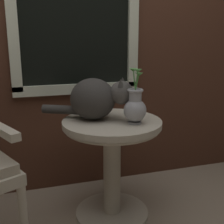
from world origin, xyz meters
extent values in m
cube|color=#47281C|center=(0.00, 0.67, 1.30)|extent=(4.00, 0.04, 2.60)
cube|color=beige|center=(-0.04, 0.64, 0.75)|extent=(0.89, 0.03, 0.07)
cube|color=beige|center=(-0.45, 0.64, 1.21)|extent=(0.07, 0.03, 0.93)
cube|color=beige|center=(0.37, 0.64, 1.21)|extent=(0.07, 0.03, 0.93)
cube|color=black|center=(-0.04, 0.65, 1.21)|extent=(0.80, 0.01, 0.91)
cylinder|color=#B2A893|center=(0.07, 0.18, 0.01)|extent=(0.46, 0.46, 0.03)
cylinder|color=#B2A893|center=(0.07, 0.18, 0.31)|extent=(0.11, 0.11, 0.56)
cylinder|color=#B2A893|center=(0.07, 0.18, 0.61)|extent=(0.58, 0.58, 0.03)
torus|color=#B2A893|center=(0.07, 0.18, 0.58)|extent=(0.56, 0.56, 0.02)
cylinder|color=#B2A893|center=(-0.46, -0.05, 0.21)|extent=(0.04, 0.04, 0.41)
ellipsoid|color=#33302D|center=(-0.03, 0.24, 0.75)|extent=(0.35, 0.34, 0.24)
sphere|color=#494643|center=(0.12, 0.16, 0.79)|extent=(0.13, 0.13, 0.13)
cone|color=#33302D|center=(0.10, 0.13, 0.85)|extent=(0.04, 0.04, 0.05)
cone|color=#33302D|center=(0.14, 0.19, 0.85)|extent=(0.04, 0.04, 0.05)
cylinder|color=#33302D|center=(-0.20, 0.33, 0.68)|extent=(0.24, 0.16, 0.05)
cylinder|color=#99999E|center=(0.17, 0.08, 0.63)|extent=(0.08, 0.08, 0.01)
ellipsoid|color=#99999E|center=(0.17, 0.08, 0.70)|extent=(0.13, 0.13, 0.13)
cylinder|color=#99999E|center=(0.17, 0.08, 0.79)|extent=(0.07, 0.07, 0.06)
torus|color=#99999E|center=(0.17, 0.08, 0.82)|extent=(0.09, 0.09, 0.02)
cylinder|color=#47893D|center=(0.17, 0.07, 0.87)|extent=(0.01, 0.03, 0.11)
cone|color=#47893D|center=(0.17, 0.05, 0.93)|extent=(0.04, 0.04, 0.02)
cylinder|color=#47893D|center=(0.17, 0.09, 0.87)|extent=(0.01, 0.03, 0.11)
cone|color=#47893D|center=(0.17, 0.11, 0.93)|extent=(0.04, 0.04, 0.02)
cylinder|color=#47893D|center=(0.19, 0.09, 0.86)|extent=(0.04, 0.03, 0.09)
cone|color=#47893D|center=(0.20, 0.10, 0.90)|extent=(0.04, 0.04, 0.02)
camera|label=1|loc=(-0.42, -1.40, 1.10)|focal=47.02mm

